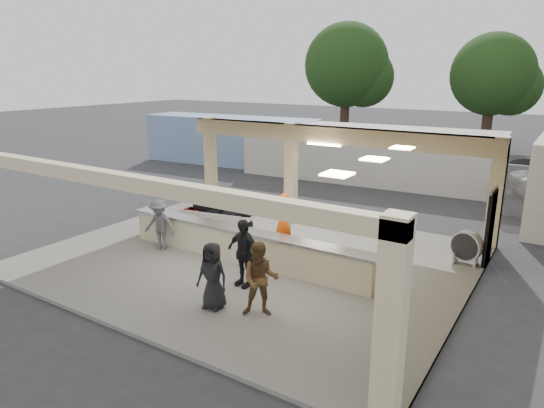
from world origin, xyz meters
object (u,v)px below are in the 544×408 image
Objects in this scene: luggage_cart at (218,211)px; container_blue at (231,140)px; baggage_counter at (243,245)px; drum_fan at (467,246)px; passenger_c at (160,225)px; passenger_d at (213,276)px; container_white at (365,154)px; baggage_handler at (283,221)px; passenger_a at (261,279)px; passenger_b at (243,253)px.

container_blue reaches higher than luggage_cart.
baggage_counter is 8.41× the size of drum_fan.
passenger_d is at bearing -39.92° from passenger_c.
container_blue is at bearing 175.03° from container_white.
container_white is (-1.69, 10.70, 0.40)m from baggage_handler.
passenger_a is (-3.25, -5.68, 0.34)m from drum_fan.
passenger_d is at bearing 165.64° from passenger_a.
baggage_counter is 0.64× the size of container_white.
luggage_cart is 7.90m from drum_fan.
passenger_c is (-8.17, -3.89, 0.27)m from drum_fan.
baggage_handler is 1.11× the size of passenger_c.
drum_fan is 0.55× the size of passenger_b.
passenger_b is at bearing -53.60° from baggage_counter.
luggage_cart is 13.20m from container_blue.
passenger_d is at bearing -58.73° from container_blue.
luggage_cart is at bearing 144.80° from passenger_b.
container_blue is at bearing 128.43° from baggage_counter.
passenger_d is at bearing -111.34° from drum_fan.
passenger_d is (-4.37, -5.99, 0.28)m from drum_fan.
passenger_b is at bearing -56.41° from container_blue.
baggage_handler is 10.84m from container_white.
baggage_handler reaches higher than passenger_d.
baggage_handler is at bearing 22.79° from passenger_c.
baggage_counter is 15.97m from container_blue.
passenger_c is 14.93m from container_blue.
baggage_handler is at bearing 108.56° from passenger_b.
container_blue is at bearing 163.95° from drum_fan.
container_white reaches higher than luggage_cart.
baggage_counter is at bearing 106.47° from passenger_d.
baggage_handler reaches higher than luggage_cart.
container_blue reaches higher than container_white.
passenger_a is (4.49, -4.09, 0.13)m from luggage_cart.
passenger_a is (2.20, -2.36, 0.38)m from baggage_counter.
passenger_a reaches higher than baggage_counter.
container_white is at bearing 141.79° from drum_fan.
passenger_a reaches higher than drum_fan.
baggage_handler reaches higher than passenger_c.
baggage_handler is at bearing -51.35° from container_blue.
passenger_d is (-1.12, -0.31, -0.06)m from passenger_a.
baggage_counter is 12.32m from container_white.
baggage_counter is at bearing -133.90° from drum_fan.
luggage_cart is 1.55× the size of passenger_c.
luggage_cart is at bearing 107.87° from passenger_a.
luggage_cart is at bearing 68.44° from passenger_c.
luggage_cart is at bearing 121.93° from passenger_d.
baggage_handler is 1.03× the size of passenger_a.
passenger_a is 1.08× the size of passenger_c.
drum_fan is 0.61× the size of passenger_c.
container_white is (-1.27, 12.23, 0.80)m from baggage_counter.
passenger_b is (0.54, -2.83, 0.01)m from baggage_handler.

